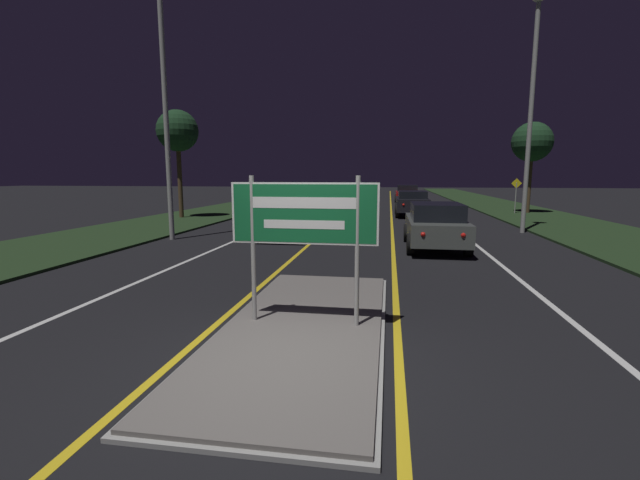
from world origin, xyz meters
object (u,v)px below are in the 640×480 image
(car_receding_0, at_px, (435,225))
(streetlight_right_near, at_px, (534,64))
(car_receding_1, at_px, (412,203))
(car_approaching_0, at_px, (291,218))
(car_receding_2, at_px, (407,194))
(streetlight_left_near, at_px, (163,53))
(warning_sign, at_px, (516,192))
(highway_sign, at_px, (304,220))

(car_receding_0, bearing_deg, streetlight_right_near, 48.65)
(streetlight_right_near, bearing_deg, car_receding_0, -131.35)
(car_receding_0, relative_size, car_receding_1, 1.02)
(streetlight_right_near, bearing_deg, car_receding_1, 122.12)
(car_approaching_0, bearing_deg, car_receding_2, 75.51)
(car_approaching_0, bearing_deg, car_receding_0, -21.68)
(car_receding_2, bearing_deg, car_approaching_0, -104.49)
(car_receding_0, height_order, car_receding_2, car_receding_2)
(car_receding_1, distance_m, car_receding_2, 11.04)
(streetlight_left_near, distance_m, warning_sign, 20.62)
(streetlight_right_near, bearing_deg, highway_sign, -118.53)
(car_receding_2, bearing_deg, highway_sign, -95.16)
(highway_sign, height_order, car_receding_2, highway_sign)
(streetlight_right_near, distance_m, car_receding_0, 8.37)
(car_receding_0, bearing_deg, car_approaching_0, 158.32)
(highway_sign, height_order, warning_sign, highway_sign)
(streetlight_right_near, height_order, car_receding_0, streetlight_right_near)
(streetlight_right_near, xyz_separation_m, car_approaching_0, (-9.16, -2.43, -5.91))
(streetlight_left_near, bearing_deg, highway_sign, -51.50)
(car_receding_1, relative_size, car_receding_2, 0.97)
(car_receding_1, bearing_deg, highway_sign, -97.72)
(car_receding_1, height_order, warning_sign, warning_sign)
(car_receding_2, relative_size, car_approaching_0, 0.95)
(highway_sign, distance_m, car_receding_1, 19.07)
(warning_sign, bearing_deg, car_receding_1, -160.71)
(highway_sign, height_order, streetlight_right_near, streetlight_right_near)
(streetlight_right_near, height_order, car_receding_2, streetlight_right_near)
(car_receding_0, height_order, warning_sign, warning_sign)
(highway_sign, xyz_separation_m, warning_sign, (8.75, 21.05, -0.35))
(car_receding_2, height_order, car_approaching_0, car_receding_2)
(warning_sign, bearing_deg, streetlight_left_near, -140.27)
(car_receding_0, relative_size, car_receding_2, 0.98)
(streetlight_right_near, xyz_separation_m, warning_sign, (2.07, 8.75, -5.27))
(streetlight_left_near, height_order, streetlight_right_near, streetlight_left_near)
(streetlight_left_near, height_order, car_approaching_0, streetlight_left_near)
(car_receding_0, height_order, car_receding_1, car_receding_0)
(car_receding_2, bearing_deg, streetlight_right_near, -77.26)
(streetlight_left_near, relative_size, car_receding_2, 2.56)
(streetlight_right_near, height_order, car_receding_1, streetlight_right_near)
(car_receding_1, xyz_separation_m, warning_sign, (6.19, 2.17, 0.55))
(car_receding_0, bearing_deg, streetlight_left_near, 177.00)
(car_receding_1, distance_m, warning_sign, 6.59)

